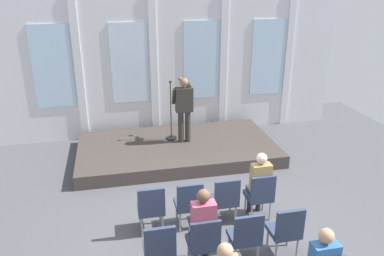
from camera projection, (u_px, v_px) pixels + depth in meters
ground_plane at (213, 239)px, 6.62m from camera, size 13.25×13.25×0.00m
rear_partition at (167, 65)px, 10.53m from camera, size 9.90×0.14×3.99m
stage_platform at (177, 149)px, 9.72m from camera, size 4.91×2.64×0.32m
speaker at (184, 105)px, 9.46m from camera, size 0.51×0.69×1.66m
mic_stand at (171, 127)px, 9.84m from camera, size 0.28×0.28×1.55m
chair_r0_c0 at (151, 206)px, 6.60m from camera, size 0.46×0.44×0.94m
chair_r0_c1 at (189, 202)px, 6.73m from camera, size 0.46×0.44×0.94m
chair_r0_c2 at (225, 198)px, 6.86m from camera, size 0.46×0.44×0.94m
chair_r0_c3 at (260, 194)px, 6.99m from camera, size 0.46×0.44×0.94m
audience_r0_c3 at (259, 182)px, 6.99m from camera, size 0.36×0.39×1.33m
chair_r1_c0 at (160, 247)px, 5.61m from camera, size 0.46×0.44×0.94m
chair_r1_c1 at (204, 240)px, 5.74m from camera, size 0.46×0.44×0.94m
audience_r1_c1 at (203, 225)px, 5.73m from camera, size 0.36×0.39×1.38m
chair_r1_c2 at (246, 235)px, 5.87m from camera, size 0.46×0.44×0.94m
chair_r1_c3 at (286, 229)px, 6.00m from camera, size 0.46×0.44×0.94m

